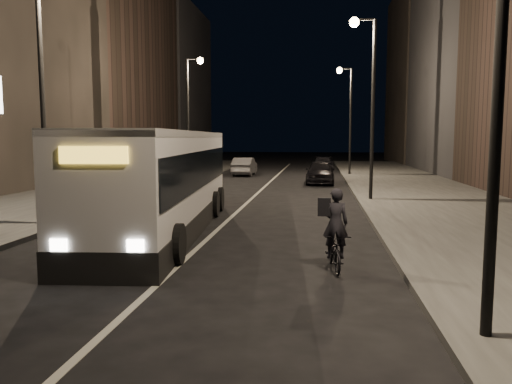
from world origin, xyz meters
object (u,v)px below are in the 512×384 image
(streetlight_left_far, at_px, (192,102))
(car_near, at_px, (320,172))
(car_far, at_px, (323,164))
(streetlight_left_near, at_px, (49,61))
(cyclist_on_bicycle, at_px, (335,243))
(car_mid, at_px, (245,166))
(streetlight_right_mid, at_px, (367,84))
(streetlight_right_far, at_px, (347,106))
(city_bus, at_px, (163,178))

(streetlight_left_far, bearing_deg, car_near, -6.49)
(car_near, relative_size, car_far, 0.99)
(streetlight_left_far, bearing_deg, streetlight_left_near, -90.00)
(cyclist_on_bicycle, height_order, car_mid, cyclist_on_bicycle)
(streetlight_left_near, bearing_deg, car_mid, 83.24)
(streetlight_right_mid, height_order, cyclist_on_bicycle, streetlight_right_mid)
(streetlight_right_far, bearing_deg, car_near, -106.08)
(streetlight_left_near, height_order, streetlight_left_far, same)
(city_bus, distance_m, car_near, 17.85)
(car_mid, bearing_deg, cyclist_on_bicycle, 102.72)
(streetlight_right_mid, height_order, streetlight_left_near, same)
(streetlight_right_far, relative_size, streetlight_left_far, 1.00)
(streetlight_right_far, relative_size, car_near, 1.84)
(streetlight_left_near, distance_m, car_far, 29.90)
(streetlight_left_far, distance_m, car_near, 9.85)
(city_bus, bearing_deg, car_far, 74.89)
(streetlight_right_mid, relative_size, streetlight_right_far, 1.00)
(streetlight_left_near, xyz_separation_m, cyclist_on_bicycle, (8.92, -4.15, -4.74))
(city_bus, height_order, car_near, city_bus)
(streetlight_right_far, bearing_deg, car_far, 112.71)
(streetlight_left_far, bearing_deg, car_mid, 63.04)
(streetlight_right_far, bearing_deg, streetlight_left_near, -113.96)
(car_near, bearing_deg, streetlight_right_mid, -76.74)
(streetlight_left_near, height_order, car_near, streetlight_left_near)
(streetlight_right_far, height_order, car_mid, streetlight_right_far)
(car_mid, bearing_deg, car_far, -142.59)
(city_bus, height_order, cyclist_on_bicycle, city_bus)
(car_mid, relative_size, car_far, 0.95)
(car_near, bearing_deg, streetlight_right_far, 74.59)
(car_near, bearing_deg, cyclist_on_bicycle, -88.60)
(city_bus, bearing_deg, car_mid, 87.62)
(streetlight_left_far, bearing_deg, streetlight_right_far, 29.36)
(streetlight_right_far, relative_size, cyclist_on_bicycle, 4.35)
(streetlight_right_far, distance_m, streetlight_left_far, 12.24)
(streetlight_left_far, bearing_deg, streetlight_right_mid, -43.16)
(car_mid, bearing_deg, streetlight_right_far, -175.93)
(streetlight_right_far, height_order, car_far, streetlight_right_far)
(streetlight_right_mid, height_order, streetlight_left_far, same)
(cyclist_on_bicycle, bearing_deg, city_bus, 135.42)
(car_mid, bearing_deg, streetlight_left_far, 63.22)
(cyclist_on_bicycle, bearing_deg, car_near, 83.93)
(car_mid, bearing_deg, streetlight_left_near, 83.43)
(streetlight_left_near, xyz_separation_m, city_bus, (3.70, -0.10, -3.65))
(streetlight_left_near, distance_m, cyclist_on_bicycle, 10.92)
(streetlight_right_mid, xyz_separation_m, cyclist_on_bicycle, (-1.75, -12.15, -4.74))
(streetlight_left_near, bearing_deg, cyclist_on_bicycle, -24.93)
(streetlight_right_far, bearing_deg, streetlight_right_mid, -90.00)
(streetlight_right_far, xyz_separation_m, car_far, (-1.73, 4.14, -4.72))
(streetlight_left_near, height_order, car_mid, streetlight_left_near)
(streetlight_right_mid, relative_size, city_bus, 0.69)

